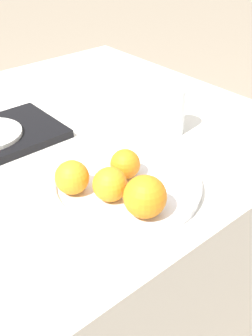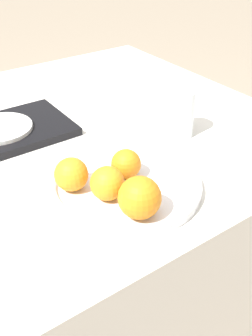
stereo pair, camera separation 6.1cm
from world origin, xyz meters
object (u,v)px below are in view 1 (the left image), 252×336
object	(u,v)px
orange_1	(125,164)
orange_2	(145,197)
orange_3	(72,177)
fruit_platter	(126,183)
orange_0	(110,184)
water_glass	(171,111)

from	to	relation	value
orange_1	orange_2	world-z (taller)	orange_2
orange_2	orange_3	xyz separation A→B (m)	(-0.06, 0.14, -0.01)
fruit_platter	orange_3	xyz separation A→B (m)	(-0.10, 0.04, 0.04)
fruit_platter	orange_0	size ratio (longest dim) A/B	4.64
fruit_platter	orange_3	world-z (taller)	orange_3
orange_2	water_glass	xyz separation A→B (m)	(0.28, 0.21, 0.00)
orange_1	orange_3	distance (m)	0.11
orange_0	water_glass	world-z (taller)	water_glass
orange_0	fruit_platter	bearing A→B (deg)	20.49
orange_0	orange_2	distance (m)	0.08
orange_1	orange_2	distance (m)	0.12
orange_1	orange_3	bearing A→B (deg)	165.90
fruit_platter	orange_0	bearing A→B (deg)	-159.51
orange_2	orange_3	bearing A→B (deg)	113.49
water_glass	orange_0	bearing A→B (deg)	-156.06
orange_1	orange_2	bearing A→B (deg)	-113.76
orange_1	orange_2	xyz separation A→B (m)	(-0.05, -0.11, 0.01)
fruit_platter	water_glass	bearing A→B (deg)	24.75
orange_3	orange_0	bearing A→B (deg)	-57.13
fruit_platter	orange_2	distance (m)	0.11
water_glass	orange_1	bearing A→B (deg)	-157.38
orange_1	orange_2	size ratio (longest dim) A/B	0.79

